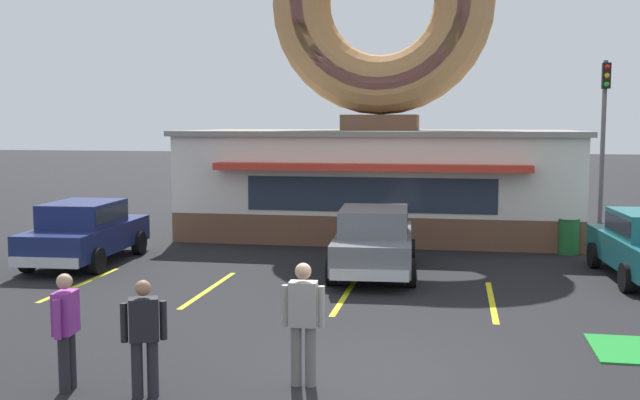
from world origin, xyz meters
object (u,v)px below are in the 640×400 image
Objects in this scene: pedestrian_hooded_kid at (144,333)px; pedestrian_leather_jacket_man at (66,326)px; car_grey at (374,238)px; traffic_light_pole at (604,120)px; trash_bin at (569,236)px; pedestrian_blue_sweater_man at (303,318)px; car_navy at (85,230)px.

pedestrian_hooded_kid is 0.98× the size of pedestrian_leather_jacket_man.
car_grey is 8.82m from pedestrian_hooded_kid.
car_grey is at bearing -123.81° from traffic_light_pole.
pedestrian_leather_jacket_man is 0.28× the size of traffic_light_pole.
trash_bin is at bearing -106.87° from traffic_light_pole.
pedestrian_hooded_kid is 14.20m from trash_bin.
car_grey is 7.77m from pedestrian_blue_sweater_man.
pedestrian_hooded_kid is at bearing -58.19° from car_navy.
traffic_light_pole reaches higher than pedestrian_blue_sweater_man.
car_navy is at bearing -144.26° from traffic_light_pole.
pedestrian_blue_sweater_man is at bearing 22.22° from pedestrian_hooded_kid.
car_navy is 10.18m from pedestrian_hooded_kid.
pedestrian_blue_sweater_man reaches higher than pedestrian_leather_jacket_man.
traffic_light_pole is (9.13, 19.08, 2.85)m from pedestrian_hooded_kid.
car_grey is at bearing -143.12° from trash_bin.
car_grey is 1.01× the size of car_navy.
trash_bin is 7.77m from traffic_light_pole.
traffic_light_pole reaches higher than pedestrian_hooded_kid.
pedestrian_blue_sweater_man is 12.60m from trash_bin.
trash_bin is (5.11, 11.50, -0.46)m from pedestrian_blue_sweater_man.
car_navy is 2.70× the size of pedestrian_blue_sweater_man.
pedestrian_leather_jacket_man is at bearing 176.74° from pedestrian_hooded_kid.
car_navy is 9.56m from pedestrian_leather_jacket_man.
car_navy is 2.95× the size of pedestrian_hooded_kid.
car_navy is 18.08m from traffic_light_pole.
car_navy is at bearing 121.81° from pedestrian_hooded_kid.
traffic_light_pole is (14.49, 10.43, 2.84)m from car_navy.
traffic_light_pole is at bearing 64.43° from pedestrian_hooded_kid.
pedestrian_blue_sweater_man is at bearing -46.97° from car_navy.
traffic_light_pole is (10.27, 19.01, 2.83)m from pedestrian_leather_jacket_man.
car_navy is at bearing 179.37° from car_grey.
car_grey is 2.96× the size of pedestrian_hooded_kid.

